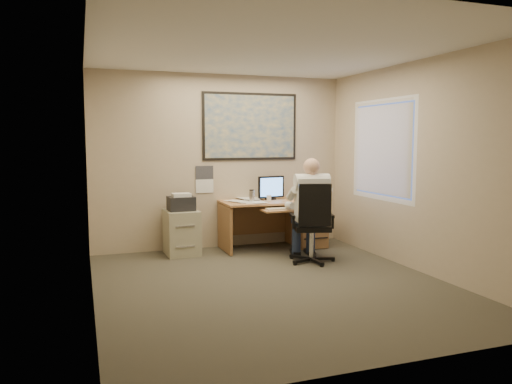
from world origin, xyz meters
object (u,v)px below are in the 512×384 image
object	(u,v)px
desk	(292,219)
person	(311,210)
office_chair	(314,239)
filing_cabinet	(182,228)

from	to	relation	value
desk	person	size ratio (longest dim) A/B	1.11
office_chair	person	xyz separation A→B (m)	(-0.01, 0.08, 0.40)
filing_cabinet	office_chair	xyz separation A→B (m)	(1.63, -1.10, -0.07)
desk	person	xyz separation A→B (m)	(-0.15, -1.00, 0.28)
desk	person	distance (m)	1.05
office_chair	person	bearing A→B (deg)	116.01
office_chair	desk	bearing A→B (deg)	98.85
filing_cabinet	person	distance (m)	1.94
office_chair	person	world-z (taller)	person
desk	office_chair	xyz separation A→B (m)	(-0.13, -1.08, -0.12)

